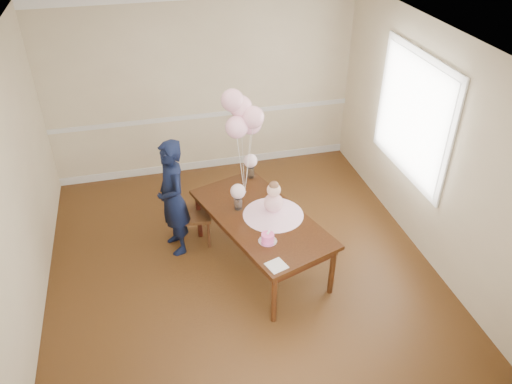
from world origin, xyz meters
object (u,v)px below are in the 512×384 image
at_px(dining_table_top, 261,218).
at_px(birthday_cake, 268,238).
at_px(dining_chair_seat, 194,214).
at_px(woman, 173,198).

relative_size(dining_table_top, birthday_cake, 13.33).
xyz_separation_m(dining_table_top, dining_chair_seat, (-0.71, 0.61, -0.26)).
xyz_separation_m(birthday_cake, woman, (-0.91, 0.98, 0.01)).
distance_m(birthday_cake, woman, 1.34).
xyz_separation_m(dining_table_top, woman, (-0.95, 0.53, 0.08)).
xyz_separation_m(birthday_cake, dining_chair_seat, (-0.66, 1.07, -0.34)).
distance_m(dining_table_top, birthday_cake, 0.46).
xyz_separation_m(dining_chair_seat, woman, (-0.24, -0.08, 0.34)).
height_order(dining_table_top, woman, woman).
height_order(birthday_cake, dining_chair_seat, birthday_cake).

